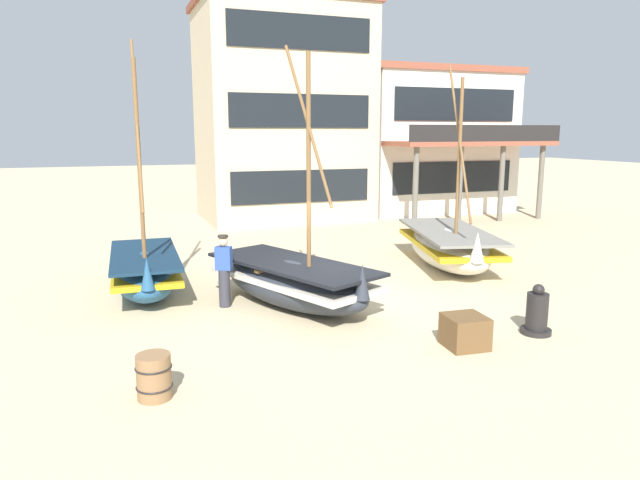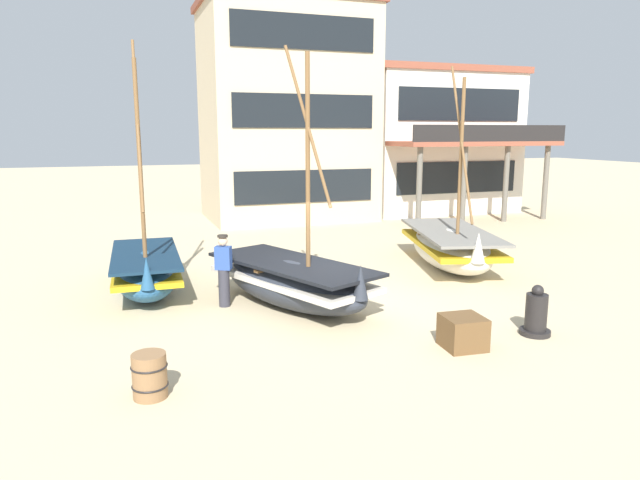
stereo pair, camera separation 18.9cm
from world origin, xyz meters
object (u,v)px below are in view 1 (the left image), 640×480
at_px(fishing_boat_near_left, 145,271).
at_px(harbor_building_main, 282,113).
at_px(fishing_boat_centre_large, 293,282).
at_px(fishing_boat_far_right, 449,246).
at_px(capstan_winch, 537,314).
at_px(wooden_barrel, 154,377).
at_px(fisherman_by_hull, 224,272).
at_px(cargo_crate, 465,332).
at_px(harbor_building_annex, 425,141).

distance_m(fishing_boat_near_left, harbor_building_main, 13.81).
xyz_separation_m(fishing_boat_near_left, harbor_building_main, (6.97, 11.13, 4.26)).
bearing_deg(fishing_boat_near_left, fishing_boat_centre_large, -36.68).
xyz_separation_m(fishing_boat_far_right, capstan_winch, (-1.57, -5.63, -0.21)).
xyz_separation_m(fishing_boat_centre_large, capstan_winch, (4.01, -3.46, -0.18)).
relative_size(fishing_boat_far_right, capstan_winch, 5.73).
height_order(fishing_boat_far_right, wooden_barrel, fishing_boat_far_right).
bearing_deg(fisherman_by_hull, wooden_barrel, -114.18).
relative_size(fisherman_by_hull, cargo_crate, 2.29).
distance_m(fishing_boat_far_right, harbor_building_main, 12.19).
distance_m(fishing_boat_near_left, wooden_barrel, 6.09).
bearing_deg(fisherman_by_hull, capstan_winch, -35.83).
xyz_separation_m(fishing_boat_far_right, fisherman_by_hull, (-7.09, -1.65, 0.21)).
bearing_deg(fishing_boat_near_left, fishing_boat_far_right, -1.11).
bearing_deg(fishing_boat_near_left, cargo_crate, -47.77).
bearing_deg(fishing_boat_centre_large, wooden_barrel, -132.42).
bearing_deg(harbor_building_annex, fishing_boat_centre_large, -129.82).
bearing_deg(harbor_building_annex, cargo_crate, -118.16).
xyz_separation_m(capstan_winch, harbor_building_main, (-0.18, 16.93, 4.43)).
relative_size(fishing_boat_far_right, fisherman_by_hull, 3.49).
distance_m(cargo_crate, harbor_building_main, 17.72).
relative_size(fishing_boat_near_left, fisherman_by_hull, 3.66).
xyz_separation_m(fishing_boat_near_left, cargo_crate, (5.38, -5.93, -0.28)).
height_order(fishing_boat_centre_large, wooden_barrel, fishing_boat_centre_large).
xyz_separation_m(wooden_barrel, harbor_building_main, (7.25, 17.21, 4.49)).
bearing_deg(capstan_winch, harbor_building_annex, 66.40).
bearing_deg(capstan_winch, fishing_boat_near_left, 140.99).
xyz_separation_m(fishing_boat_centre_large, harbor_building_main, (3.83, 13.47, 4.25)).
xyz_separation_m(fisherman_by_hull, harbor_building_main, (5.33, 12.94, 4.01)).
height_order(fishing_boat_centre_large, fishing_boat_far_right, fishing_boat_far_right).
bearing_deg(cargo_crate, fishing_boat_near_left, 132.23).
bearing_deg(fishing_boat_far_right, wooden_barrel, -146.72).
xyz_separation_m(fishing_boat_far_right, cargo_crate, (-3.35, -5.76, -0.32)).
distance_m(fisherman_by_hull, harbor_building_annex, 18.93).
height_order(fishing_boat_far_right, cargo_crate, fishing_boat_far_right).
relative_size(fisherman_by_hull, wooden_barrel, 2.41).
height_order(fishing_boat_near_left, wooden_barrel, fishing_boat_near_left).
bearing_deg(fishing_boat_centre_large, harbor_building_annex, 50.18).
bearing_deg(capstan_winch, fishing_boat_centre_large, 139.26).
xyz_separation_m(fishing_boat_centre_large, wooden_barrel, (-3.41, -3.74, -0.24)).
distance_m(fishing_boat_far_right, cargo_crate, 6.67).
relative_size(fishing_boat_near_left, fishing_boat_far_right, 1.05).
distance_m(fishing_boat_centre_large, capstan_winch, 5.30).
relative_size(fishing_boat_centre_large, fishing_boat_far_right, 0.99).
bearing_deg(fisherman_by_hull, cargo_crate, -47.71).
height_order(fishing_boat_far_right, capstan_winch, fishing_boat_far_right).
distance_m(fishing_boat_near_left, fishing_boat_far_right, 8.73).
relative_size(harbor_building_main, harbor_building_annex, 1.17).
height_order(capstan_winch, wooden_barrel, capstan_winch).
height_order(fisherman_by_hull, harbor_building_annex, harbor_building_annex).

